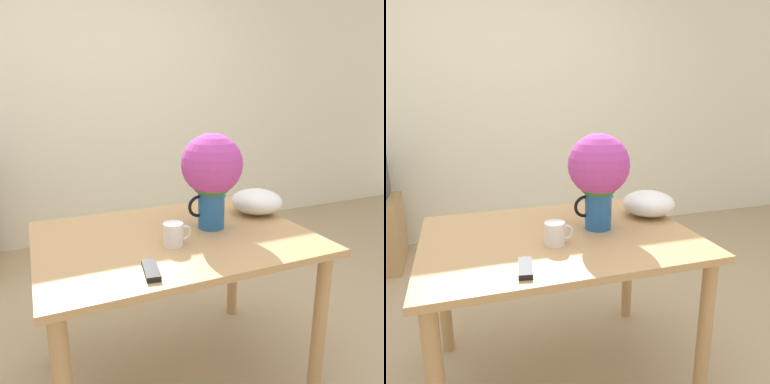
# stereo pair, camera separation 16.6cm
# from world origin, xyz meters

# --- Properties ---
(ground_plane) EXTENTS (12.00, 12.00, 0.00)m
(ground_plane) POSITION_xyz_m (0.00, 0.00, 0.00)
(ground_plane) COLOR tan
(wall_back) EXTENTS (8.00, 0.05, 2.60)m
(wall_back) POSITION_xyz_m (0.00, 1.98, 1.30)
(wall_back) COLOR #EDE5CC
(wall_back) RESTS_ON ground_plane
(table) EXTENTS (1.17, 0.87, 0.74)m
(table) POSITION_xyz_m (-0.00, -0.05, 0.63)
(table) COLOR tan
(table) RESTS_ON ground_plane
(flower_vase) EXTENTS (0.28, 0.28, 0.44)m
(flower_vase) POSITION_xyz_m (0.19, -0.03, 1.01)
(flower_vase) COLOR #235B9E
(flower_vase) RESTS_ON table
(coffee_mug) EXTENTS (0.12, 0.08, 0.10)m
(coffee_mug) POSITION_xyz_m (-0.04, -0.16, 0.79)
(coffee_mug) COLOR white
(coffee_mug) RESTS_ON table
(white_bowl) EXTENTS (0.26, 0.26, 0.12)m
(white_bowl) POSITION_xyz_m (0.50, 0.07, 0.80)
(white_bowl) COLOR white
(white_bowl) RESTS_ON table
(remote_control) EXTENTS (0.07, 0.15, 0.02)m
(remote_control) POSITION_xyz_m (-0.20, -0.35, 0.75)
(remote_control) COLOR black
(remote_control) RESTS_ON table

